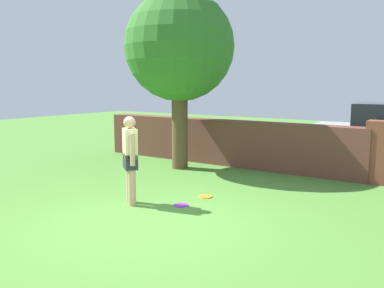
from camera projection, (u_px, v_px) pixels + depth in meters
name	position (u px, v px, depth m)	size (l,w,h in m)	color
ground_plane	(148.00, 223.00, 6.51)	(40.00, 40.00, 0.00)	#4C8433
brick_wall	(222.00, 142.00, 11.29)	(7.72, 0.50, 1.22)	brown
tree	(179.00, 48.00, 10.37)	(2.79, 2.79, 4.54)	brown
person	(130.00, 156.00, 7.45)	(0.45, 0.39, 1.62)	tan
frisbee_orange	(205.00, 197.00, 8.03)	(0.27, 0.27, 0.02)	orange
frisbee_purple	(181.00, 205.00, 7.46)	(0.27, 0.27, 0.02)	purple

